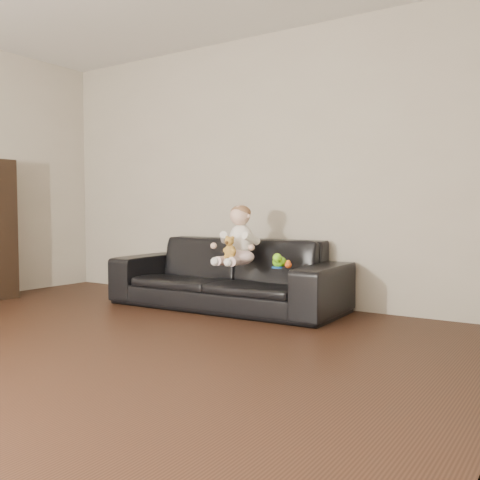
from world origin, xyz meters
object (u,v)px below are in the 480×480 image
Objects in this scene: sofa at (227,273)px; toy_blue_disc at (277,267)px; baby at (239,239)px; toy_green at (279,262)px; teddy_bear at (230,248)px; toy_rattle at (288,265)px.

sofa reaches higher than toy_blue_disc.
baby is 0.44m from toy_green.
toy_blue_disc is at bearing 11.25° from teddy_bear.
baby is 0.17m from teddy_bear.
toy_rattle is (0.48, 0.15, -0.13)m from teddy_bear.
toy_rattle is at bearing -12.20° from baby.
baby reaches higher than toy_blue_disc.
toy_green is (0.38, 0.18, -0.12)m from teddy_bear.
toy_green is at bearing 98.68° from toy_blue_disc.
toy_rattle reaches higher than toy_blue_disc.
toy_rattle is (0.71, -0.13, 0.13)m from sofa.
teddy_bear is 0.44m from toy_blue_disc.
toy_blue_disc is at bearing -15.94° from sofa.
toy_rattle is 0.10m from toy_blue_disc.
teddy_bear is (0.23, -0.28, 0.26)m from sofa.
sofa is at bearing 170.87° from toy_green.
baby reaches higher than teddy_bear.
toy_blue_disc is (0.40, -0.04, -0.23)m from baby.
sofa reaches higher than toy_green.
sofa is 0.73m from toy_rattle.
sofa is at bearing 169.73° from toy_rattle.
sofa is 36.06× the size of toy_rattle.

